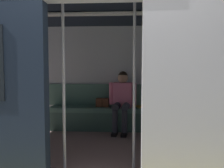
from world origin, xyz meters
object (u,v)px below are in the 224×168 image
at_px(book, 141,107).
at_px(grab_pole_door, 64,86).
at_px(train_car, 101,52).
at_px(handbag, 102,103).
at_px(person_seated, 122,97).
at_px(bench_seat, 110,113).
at_px(grab_pole_far, 134,86).

xyz_separation_m(book, grab_pole_door, (1.03, 2.04, 0.58)).
relative_size(train_car, handbag, 24.62).
height_order(train_car, handbag, train_car).
height_order(handbag, book, handbag).
distance_m(person_seated, grab_pole_door, 2.09).
relative_size(bench_seat, grab_pole_door, 1.17).
bearing_deg(bench_seat, grab_pole_far, 102.68).
xyz_separation_m(bench_seat, grab_pole_door, (0.42, 2.00, 0.70)).
relative_size(person_seated, handbag, 4.60).
height_order(book, grab_pole_door, grab_pole_door).
bearing_deg(grab_pole_far, bench_seat, -77.32).
relative_size(bench_seat, grab_pole_far, 1.17).
distance_m(train_car, handbag, 1.56).
height_order(train_car, bench_seat, train_car).
relative_size(train_car, person_seated, 5.35).
xyz_separation_m(train_car, grab_pole_door, (0.36, 0.86, -0.46)).
relative_size(book, grab_pole_door, 0.10).
relative_size(train_car, grab_pole_far, 3.03).
distance_m(bench_seat, book, 0.62).
relative_size(bench_seat, person_seated, 2.07).
xyz_separation_m(train_car, book, (-0.67, -1.18, -1.03)).
distance_m(train_car, person_seated, 1.40).
distance_m(person_seated, grab_pole_far, 1.88).
xyz_separation_m(book, grab_pole_far, (0.19, 1.92, 0.58)).
xyz_separation_m(person_seated, grab_pole_far, (-0.19, 1.83, 0.37)).
bearing_deg(bench_seat, person_seated, 167.78).
height_order(train_car, grab_pole_far, train_car).
bearing_deg(person_seated, book, -166.44).
xyz_separation_m(train_car, bench_seat, (-0.06, -1.14, -1.15)).
distance_m(bench_seat, person_seated, 0.41).
bearing_deg(grab_pole_door, person_seated, -108.74).
height_order(book, grab_pole_far, grab_pole_far).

